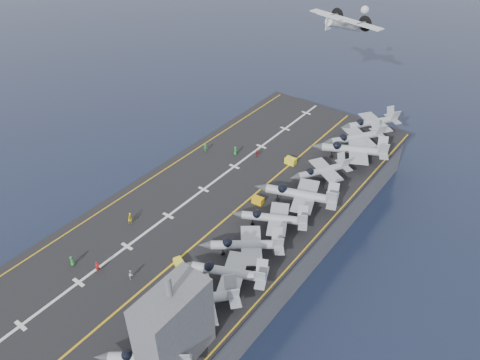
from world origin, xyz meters
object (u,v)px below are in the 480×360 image
Objects in this scene: island_superstructure at (173,319)px; tow_cart_a at (179,263)px; fighter_jet_0 at (149,356)px; transport_plane at (345,25)px.

tow_cart_a is (-10.89, 12.05, -6.91)m from island_superstructure.
fighter_jet_0 is 18.08m from tow_cart_a.
island_superstructure is 93.79m from transport_plane.
island_superstructure is at bearing 64.96° from fighter_jet_0.
tow_cart_a is at bearing -81.23° from transport_plane.
tow_cart_a is at bearing 121.17° from fighter_jet_0.
island_superstructure is at bearing -75.74° from transport_plane.
island_superstructure is 17.65m from tow_cart_a.
transport_plane is (-12.10, 78.41, 16.12)m from tow_cart_a.
transport_plane is at bearing 98.77° from tow_cart_a.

